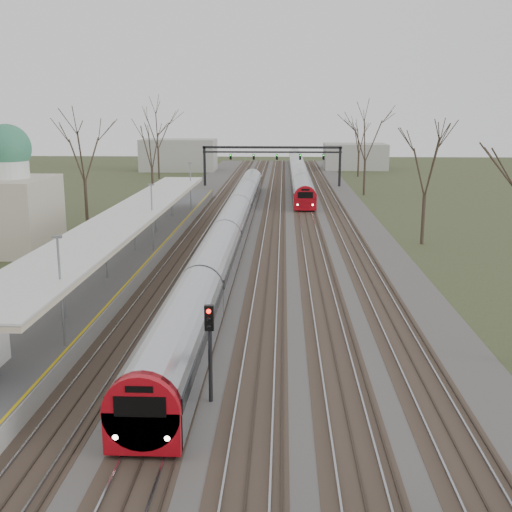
{
  "coord_description": "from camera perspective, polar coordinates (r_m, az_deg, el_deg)",
  "views": [
    {
      "loc": [
        2.04,
        -12.71,
        11.31
      ],
      "look_at": [
        0.28,
        28.22,
        2.0
      ],
      "focal_mm": 45.0,
      "sensor_mm": 36.0,
      "label": 1
    }
  ],
  "objects": [
    {
      "name": "track_bed",
      "position": [
        68.66,
        0.95,
        3.37
      ],
      "size": [
        24.0,
        160.0,
        0.22
      ],
      "color": "#474442",
      "rests_on": "ground"
    },
    {
      "name": "platform",
      "position": [
        52.54,
        -9.77,
        0.74
      ],
      "size": [
        3.5,
        69.0,
        1.0
      ],
      "primitive_type": "cube",
      "color": "#9E9B93",
      "rests_on": "ground"
    },
    {
      "name": "canopy",
      "position": [
        47.59,
        -11.06,
        3.64
      ],
      "size": [
        4.1,
        50.0,
        3.11
      ],
      "color": "slate",
      "rests_on": "platform"
    },
    {
      "name": "signal_gantry",
      "position": [
        97.92,
        1.46,
        9.05
      ],
      "size": [
        21.0,
        0.59,
        6.08
      ],
      "color": "black",
      "rests_on": "ground"
    },
    {
      "name": "tree_west_far",
      "position": [
        63.7,
        -15.14,
        9.41
      ],
      "size": [
        5.5,
        5.5,
        11.33
      ],
      "color": "#2D231C",
      "rests_on": "ground"
    },
    {
      "name": "tree_east_far",
      "position": [
        56.14,
        14.92,
        8.27
      ],
      "size": [
        5.0,
        5.0,
        10.3
      ],
      "color": "#2D231C",
      "rests_on": "ground"
    },
    {
      "name": "train_near",
      "position": [
        57.21,
        -2.12,
        2.9
      ],
      "size": [
        2.62,
        75.21,
        3.05
      ],
      "color": "#9EA0A8",
      "rests_on": "ground"
    },
    {
      "name": "train_far",
      "position": [
        109.68,
        3.77,
        7.63
      ],
      "size": [
        2.62,
        75.21,
        3.05
      ],
      "color": "#9EA0A8",
      "rests_on": "ground"
    },
    {
      "name": "signal_post",
      "position": [
        24.95,
        -4.14,
        -7.36
      ],
      "size": [
        0.35,
        0.45,
        4.1
      ],
      "color": "black",
      "rests_on": "ground"
    }
  ]
}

